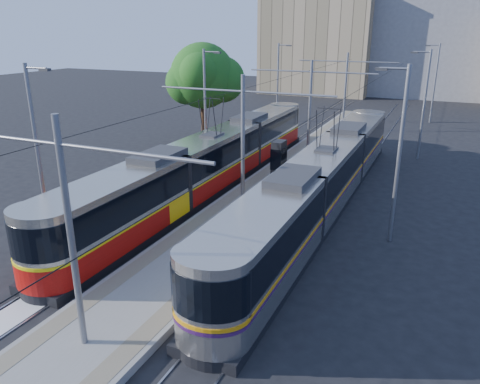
% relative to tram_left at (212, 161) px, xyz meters
% --- Properties ---
extents(ground, '(160.00, 160.00, 0.00)m').
position_rel_tram_left_xyz_m(ground, '(3.60, -11.56, -1.71)').
color(ground, black).
rests_on(ground, ground).
extents(platform, '(4.00, 50.00, 0.30)m').
position_rel_tram_left_xyz_m(platform, '(3.60, 5.44, -1.56)').
color(platform, gray).
rests_on(platform, ground).
extents(tactile_strip_left, '(0.70, 50.00, 0.01)m').
position_rel_tram_left_xyz_m(tactile_strip_left, '(2.15, 5.44, -1.40)').
color(tactile_strip_left, gray).
rests_on(tactile_strip_left, platform).
extents(tactile_strip_right, '(0.70, 50.00, 0.01)m').
position_rel_tram_left_xyz_m(tactile_strip_right, '(5.05, 5.44, -1.40)').
color(tactile_strip_right, gray).
rests_on(tactile_strip_right, platform).
extents(rails, '(8.71, 70.00, 0.03)m').
position_rel_tram_left_xyz_m(rails, '(3.60, 5.44, -1.69)').
color(rails, gray).
rests_on(rails, ground).
extents(track_arrow, '(1.20, 5.00, 0.01)m').
position_rel_tram_left_xyz_m(track_arrow, '(0.00, -14.56, -1.70)').
color(track_arrow, silver).
rests_on(track_arrow, ground).
extents(tram_left, '(2.43, 28.85, 5.50)m').
position_rel_tram_left_xyz_m(tram_left, '(0.00, 0.00, 0.00)').
color(tram_left, black).
rests_on(tram_left, ground).
extents(tram_right, '(2.43, 28.41, 5.50)m').
position_rel_tram_left_xyz_m(tram_right, '(7.20, -0.78, 0.15)').
color(tram_right, black).
rests_on(tram_right, ground).
extents(catenary, '(9.20, 70.00, 7.00)m').
position_rel_tram_left_xyz_m(catenary, '(3.60, 2.60, 2.82)').
color(catenary, gray).
rests_on(catenary, platform).
extents(street_lamps, '(15.18, 38.22, 8.00)m').
position_rel_tram_left_xyz_m(street_lamps, '(3.60, 9.44, 2.47)').
color(street_lamps, gray).
rests_on(street_lamps, ground).
extents(shelter, '(0.72, 1.15, 2.50)m').
position_rel_tram_left_xyz_m(shelter, '(3.49, 2.28, -0.10)').
color(shelter, black).
rests_on(shelter, platform).
extents(tree, '(5.78, 5.34, 8.40)m').
position_rel_tram_left_xyz_m(tree, '(-5.38, 9.76, 3.97)').
color(tree, '#382314').
rests_on(tree, ground).
extents(building_left, '(16.32, 12.24, 14.52)m').
position_rel_tram_left_xyz_m(building_left, '(-6.40, 48.44, 5.56)').
color(building_left, tan).
rests_on(building_left, ground).
extents(building_centre, '(18.36, 14.28, 16.95)m').
position_rel_tram_left_xyz_m(building_centre, '(9.60, 52.44, 6.77)').
color(building_centre, gray).
rests_on(building_centre, ground).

